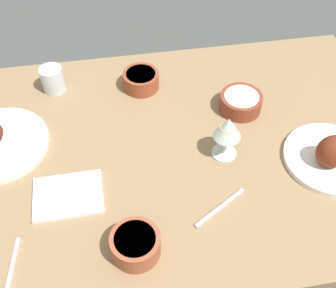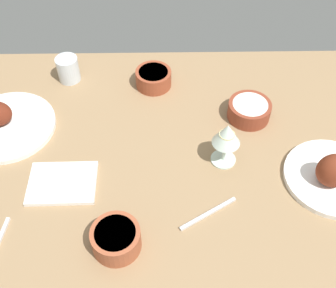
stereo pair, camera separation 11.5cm
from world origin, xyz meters
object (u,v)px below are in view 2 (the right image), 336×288
(folded_napkin, at_px, (62,183))
(spoon_loose, at_px, (208,214))
(bowl_onions, at_px, (116,239))
(bowl_cream, at_px, (249,110))
(bowl_pasta, at_px, (154,78))
(plate_far_side, at_px, (333,175))
(water_tumbler, at_px, (68,69))
(plate_near_viewer, at_px, (3,123))
(wine_glass, at_px, (227,136))

(folded_napkin, bearing_deg, spoon_loose, -14.58)
(bowl_onions, bearing_deg, bowl_cream, 48.81)
(bowl_cream, bearing_deg, bowl_pasta, 152.29)
(bowl_pasta, bearing_deg, bowl_onions, -98.22)
(bowl_pasta, height_order, folded_napkin, bowl_pasta)
(plate_far_side, relative_size, water_tumbler, 3.10)
(bowl_pasta, distance_m, water_tumbler, 0.28)
(plate_near_viewer, relative_size, bowl_pasta, 2.46)
(plate_far_side, distance_m, bowl_pasta, 0.62)
(wine_glass, height_order, spoon_loose, wine_glass)
(bowl_cream, height_order, bowl_onions, bowl_onions)
(water_tumbler, height_order, folded_napkin, water_tumbler)
(plate_near_viewer, xyz_separation_m, water_tumbler, (0.16, 0.22, 0.02))
(bowl_onions, bearing_deg, folded_napkin, 130.90)
(plate_far_side, relative_size, folded_napkin, 1.44)
(wine_glass, xyz_separation_m, water_tumbler, (-0.47, 0.35, -0.06))
(plate_near_viewer, xyz_separation_m, folded_napkin, (0.20, -0.21, -0.02))
(plate_far_side, bearing_deg, bowl_cream, 126.86)
(plate_near_viewer, height_order, spoon_loose, plate_near_viewer)
(water_tumbler, distance_m, spoon_loose, 0.68)
(plate_near_viewer, bearing_deg, spoon_loose, -28.06)
(wine_glass, relative_size, water_tumbler, 1.69)
(plate_far_side, bearing_deg, plate_near_viewer, 166.90)
(plate_near_viewer, distance_m, spoon_loose, 0.66)
(folded_napkin, bearing_deg, plate_far_side, -0.14)
(plate_far_side, bearing_deg, bowl_onions, -162.22)
(plate_far_side, height_order, wine_glass, wine_glass)
(folded_napkin, bearing_deg, bowl_onions, -49.10)
(plate_near_viewer, xyz_separation_m, spoon_loose, (0.58, -0.31, -0.02))
(bowl_pasta, distance_m, bowl_onions, 0.58)
(bowl_onions, bearing_deg, spoon_loose, 20.08)
(folded_napkin, bearing_deg, wine_glass, 10.00)
(bowl_onions, relative_size, water_tumbler, 1.41)
(plate_far_side, height_order, folded_napkin, plate_far_side)
(plate_far_side, height_order, spoon_loose, plate_far_side)
(bowl_onions, bearing_deg, plate_near_viewer, 132.46)
(spoon_loose, bearing_deg, water_tumbler, -82.75)
(bowl_pasta, xyz_separation_m, water_tumbler, (-0.28, 0.03, 0.01))
(wine_glass, distance_m, folded_napkin, 0.45)
(water_tumbler, bearing_deg, plate_far_side, -29.91)
(bowl_pasta, distance_m, spoon_loose, 0.52)
(bowl_onions, bearing_deg, plate_far_side, 17.78)
(bowl_cream, xyz_separation_m, spoon_loose, (-0.15, -0.34, -0.02))
(bowl_cream, distance_m, folded_napkin, 0.58)
(bowl_pasta, xyz_separation_m, bowl_cream, (0.29, -0.15, -0.00))
(plate_near_viewer, height_order, bowl_pasta, plate_near_viewer)
(wine_glass, height_order, folded_napkin, wine_glass)
(bowl_pasta, height_order, spoon_loose, bowl_pasta)
(plate_far_side, height_order, bowl_cream, plate_far_side)
(water_tumbler, bearing_deg, bowl_onions, -72.30)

